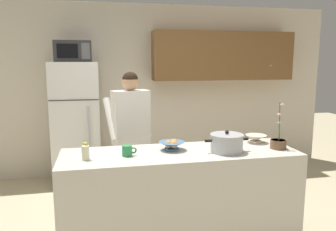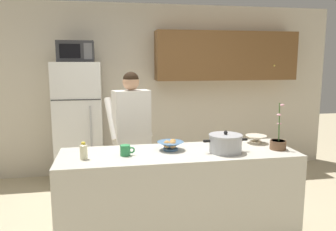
{
  "view_description": "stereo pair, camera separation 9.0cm",
  "coord_description": "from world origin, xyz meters",
  "views": [
    {
      "loc": [
        -0.72,
        -2.87,
        1.74
      ],
      "look_at": [
        0.0,
        0.55,
        1.17
      ],
      "focal_mm": 35.44,
      "sensor_mm": 36.0,
      "label": 1
    },
    {
      "loc": [
        -0.63,
        -2.89,
        1.74
      ],
      "look_at": [
        0.0,
        0.55,
        1.17
      ],
      "focal_mm": 35.44,
      "sensor_mm": 36.0,
      "label": 2
    }
  ],
  "objects": [
    {
      "name": "back_wall_unit",
      "position": [
        0.27,
        2.25,
        1.42
      ],
      "size": [
        6.0,
        0.48,
        2.6
      ],
      "color": "beige",
      "rests_on": "ground"
    },
    {
      "name": "bottle_near_edge",
      "position": [
        -0.84,
        -0.08,
        0.99
      ],
      "size": [
        0.06,
        0.06,
        0.15
      ],
      "color": "beige",
      "rests_on": "kitchen_island"
    },
    {
      "name": "potted_orchid",
      "position": [
        0.94,
        -0.08,
        0.98
      ],
      "size": [
        0.15,
        0.15,
        0.44
      ],
      "color": "brown",
      "rests_on": "kitchen_island"
    },
    {
      "name": "microwave",
      "position": [
        -1.03,
        1.83,
        1.87
      ],
      "size": [
        0.48,
        0.37,
        0.28
      ],
      "color": "#2D2D30",
      "rests_on": "refrigerator"
    },
    {
      "name": "kitchen_island",
      "position": [
        0.0,
        0.0,
        0.46
      ],
      "size": [
        2.17,
        0.68,
        0.92
      ],
      "primitive_type": "cube",
      "color": "beige",
      "rests_on": "ground"
    },
    {
      "name": "coffee_mug",
      "position": [
        -0.49,
        -0.04,
        0.97
      ],
      "size": [
        0.13,
        0.09,
        0.1
      ],
      "color": "#2D8C4C",
      "rests_on": "kitchen_island"
    },
    {
      "name": "bread_bowl",
      "position": [
        -0.06,
        0.07,
        0.97
      ],
      "size": [
        0.25,
        0.25,
        0.1
      ],
      "color": "#4C7299",
      "rests_on": "kitchen_island"
    },
    {
      "name": "person_near_pot",
      "position": [
        -0.37,
        0.89,
        1.01
      ],
      "size": [
        0.57,
        0.51,
        1.63
      ],
      "color": "black",
      "rests_on": "ground"
    },
    {
      "name": "empty_bowl",
      "position": [
        0.84,
        0.18,
        0.97
      ],
      "size": [
        0.21,
        0.21,
        0.08
      ],
      "color": "beige",
      "rests_on": "kitchen_island"
    },
    {
      "name": "cooking_pot",
      "position": [
        0.41,
        -0.09,
        1.0
      ],
      "size": [
        0.42,
        0.3,
        0.2
      ],
      "color": "#ADAFB5",
      "rests_on": "kitchen_island"
    },
    {
      "name": "refrigerator",
      "position": [
        -1.03,
        1.85,
        0.87
      ],
      "size": [
        0.64,
        0.68,
        1.73
      ],
      "color": "white",
      "rests_on": "ground"
    }
  ]
}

